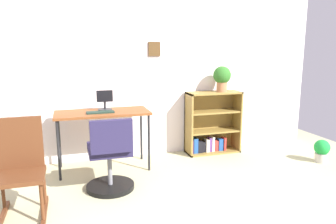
{
  "coord_description": "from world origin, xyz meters",
  "views": [
    {
      "loc": [
        -1.02,
        -2.28,
        1.52
      ],
      "look_at": [
        0.08,
        1.3,
        0.78
      ],
      "focal_mm": 34.58,
      "sensor_mm": 36.0,
      "label": 1
    }
  ],
  "objects_px": {
    "monitor": "(105,101)",
    "potted_plant_floor": "(322,150)",
    "desk": "(103,116)",
    "office_chair": "(110,160)",
    "potted_plant_on_shelf": "(222,77)",
    "bookshelf_low": "(211,125)",
    "rocking_chair": "(20,168)",
    "keyboard": "(100,112)"
  },
  "relations": [
    {
      "from": "bookshelf_low",
      "to": "rocking_chair",
      "type": "bearing_deg",
      "value": -153.87
    },
    {
      "from": "rocking_chair",
      "to": "keyboard",
      "type": "bearing_deg",
      "value": 46.95
    },
    {
      "from": "monitor",
      "to": "potted_plant_floor",
      "type": "relative_size",
      "value": 0.81
    },
    {
      "from": "keyboard",
      "to": "rocking_chair",
      "type": "relative_size",
      "value": 0.37
    },
    {
      "from": "rocking_chair",
      "to": "potted_plant_on_shelf",
      "type": "xyz_separation_m",
      "value": [
        2.55,
        1.14,
        0.66
      ]
    },
    {
      "from": "monitor",
      "to": "rocking_chair",
      "type": "relative_size",
      "value": 0.28
    },
    {
      "from": "rocking_chair",
      "to": "potted_plant_floor",
      "type": "relative_size",
      "value": 2.92
    },
    {
      "from": "bookshelf_low",
      "to": "desk",
      "type": "bearing_deg",
      "value": -171.15
    },
    {
      "from": "desk",
      "to": "office_chair",
      "type": "xyz_separation_m",
      "value": [
        -0.0,
        -0.68,
        -0.33
      ]
    },
    {
      "from": "bookshelf_low",
      "to": "potted_plant_on_shelf",
      "type": "bearing_deg",
      "value": -24.4
    },
    {
      "from": "bookshelf_low",
      "to": "potted_plant_on_shelf",
      "type": "xyz_separation_m",
      "value": [
        0.13,
        -0.06,
        0.71
      ]
    },
    {
      "from": "monitor",
      "to": "bookshelf_low",
      "type": "distance_m",
      "value": 1.62
    },
    {
      "from": "desk",
      "to": "potted_plant_on_shelf",
      "type": "height_order",
      "value": "potted_plant_on_shelf"
    },
    {
      "from": "desk",
      "to": "keyboard",
      "type": "distance_m",
      "value": 0.11
    },
    {
      "from": "desk",
      "to": "potted_plant_floor",
      "type": "height_order",
      "value": "desk"
    },
    {
      "from": "office_chair",
      "to": "potted_plant_floor",
      "type": "xyz_separation_m",
      "value": [
        2.83,
        0.07,
        -0.19
      ]
    },
    {
      "from": "keyboard",
      "to": "potted_plant_on_shelf",
      "type": "distance_m",
      "value": 1.8
    },
    {
      "from": "keyboard",
      "to": "potted_plant_floor",
      "type": "height_order",
      "value": "keyboard"
    },
    {
      "from": "potted_plant_floor",
      "to": "rocking_chair",
      "type": "bearing_deg",
      "value": -174.84
    },
    {
      "from": "rocking_chair",
      "to": "office_chair",
      "type": "bearing_deg",
      "value": 17.38
    },
    {
      "from": "keyboard",
      "to": "office_chair",
      "type": "distance_m",
      "value": 0.73
    },
    {
      "from": "potted_plant_on_shelf",
      "to": "potted_plant_floor",
      "type": "xyz_separation_m",
      "value": [
        1.12,
        -0.8,
        -0.95
      ]
    },
    {
      "from": "monitor",
      "to": "rocking_chair",
      "type": "distance_m",
      "value": 1.43
    },
    {
      "from": "keyboard",
      "to": "monitor",
      "type": "bearing_deg",
      "value": 66.65
    },
    {
      "from": "office_chair",
      "to": "bookshelf_low",
      "type": "distance_m",
      "value": 1.85
    },
    {
      "from": "monitor",
      "to": "potted_plant_on_shelf",
      "type": "relative_size",
      "value": 0.69
    },
    {
      "from": "rocking_chair",
      "to": "bookshelf_low",
      "type": "relative_size",
      "value": 1.01
    },
    {
      "from": "potted_plant_on_shelf",
      "to": "bookshelf_low",
      "type": "bearing_deg",
      "value": 155.6
    },
    {
      "from": "desk",
      "to": "bookshelf_low",
      "type": "distance_m",
      "value": 1.63
    },
    {
      "from": "desk",
      "to": "keyboard",
      "type": "bearing_deg",
      "value": -111.69
    },
    {
      "from": "bookshelf_low",
      "to": "potted_plant_floor",
      "type": "relative_size",
      "value": 2.91
    },
    {
      "from": "rocking_chair",
      "to": "bookshelf_low",
      "type": "bearing_deg",
      "value": 26.13
    },
    {
      "from": "keyboard",
      "to": "rocking_chair",
      "type": "distance_m",
      "value": 1.22
    },
    {
      "from": "monitor",
      "to": "office_chair",
      "type": "height_order",
      "value": "monitor"
    },
    {
      "from": "desk",
      "to": "rocking_chair",
      "type": "distance_m",
      "value": 1.28
    },
    {
      "from": "monitor",
      "to": "potted_plant_floor",
      "type": "bearing_deg",
      "value": -14.31
    },
    {
      "from": "desk",
      "to": "potted_plant_on_shelf",
      "type": "distance_m",
      "value": 1.78
    },
    {
      "from": "potted_plant_floor",
      "to": "potted_plant_on_shelf",
      "type": "bearing_deg",
      "value": 144.24
    },
    {
      "from": "keyboard",
      "to": "office_chair",
      "type": "bearing_deg",
      "value": -87.35
    },
    {
      "from": "office_chair",
      "to": "rocking_chair",
      "type": "height_order",
      "value": "rocking_chair"
    },
    {
      "from": "office_chair",
      "to": "potted_plant_on_shelf",
      "type": "relative_size",
      "value": 2.26
    },
    {
      "from": "potted_plant_on_shelf",
      "to": "potted_plant_floor",
      "type": "relative_size",
      "value": 1.18
    }
  ]
}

